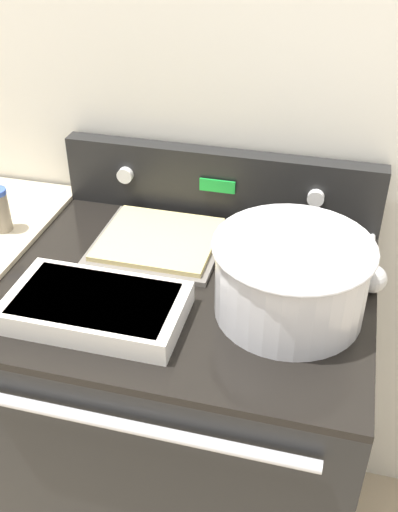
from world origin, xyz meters
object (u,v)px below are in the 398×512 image
Objects in this scene: mixing_bowl at (291,274)px; baking_tray at (159,241)px; spice_jar_blue_cap at (0,210)px; casserole_dish at (96,306)px; ladle at (372,273)px.

mixing_bowl reaches higher than baking_tray.
mixing_bowl is at bearing -27.23° from baking_tray.
baking_tray is 0.39m from spice_jar_blue_cap.
ladle is at bearing 26.00° from casserole_dish.
mixing_bowl is 2.89× the size of spice_jar_blue_cap.
spice_jar_blue_cap is (-0.35, 0.24, 0.04)m from casserole_dish.
ladle is at bearing -2.97° from baking_tray.
mixing_bowl reaches higher than casserole_dish.
baking_tray is 0.91× the size of ladle.
casserole_dish is 3.22× the size of spice_jar_blue_cap.
baking_tray is (-0.33, 0.17, -0.08)m from mixing_bowl.
casserole_dish is at bearing -162.64° from mixing_bowl.
casserole_dish is 0.59m from ladle.
ladle reaches higher than baking_tray.
spice_jar_blue_cap reaches higher than ladle.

